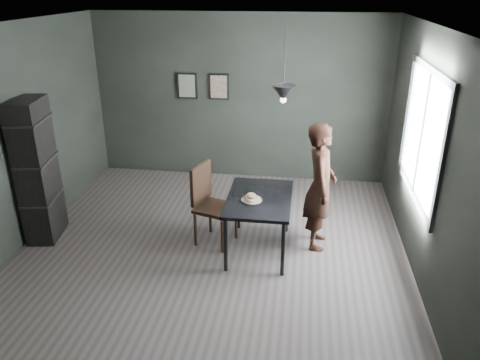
# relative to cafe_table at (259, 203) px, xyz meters

# --- Properties ---
(ground) EXTENTS (5.00, 5.00, 0.00)m
(ground) POSITION_rel_cafe_table_xyz_m (-0.60, 0.00, -0.67)
(ground) COLOR #36302E
(ground) RESTS_ON ground
(back_wall) EXTENTS (5.00, 0.10, 2.80)m
(back_wall) POSITION_rel_cafe_table_xyz_m (-0.60, 2.50, 0.73)
(back_wall) COLOR black
(back_wall) RESTS_ON ground
(ceiling) EXTENTS (5.00, 5.00, 0.02)m
(ceiling) POSITION_rel_cafe_table_xyz_m (-0.60, 0.00, 2.13)
(ceiling) COLOR silver
(ceiling) RESTS_ON ground
(window_assembly) EXTENTS (0.04, 1.96, 1.56)m
(window_assembly) POSITION_rel_cafe_table_xyz_m (1.87, 0.20, 0.93)
(window_assembly) COLOR white
(window_assembly) RESTS_ON ground
(cafe_table) EXTENTS (0.80, 1.20, 0.75)m
(cafe_table) POSITION_rel_cafe_table_xyz_m (0.00, 0.00, 0.00)
(cafe_table) COLOR black
(cafe_table) RESTS_ON ground
(white_plate) EXTENTS (0.23, 0.23, 0.01)m
(white_plate) POSITION_rel_cafe_table_xyz_m (-0.08, -0.12, 0.08)
(white_plate) COLOR white
(white_plate) RESTS_ON cafe_table
(donut_pile) EXTENTS (0.20, 0.20, 0.09)m
(donut_pile) POSITION_rel_cafe_table_xyz_m (-0.08, -0.12, 0.12)
(donut_pile) COLOR beige
(donut_pile) RESTS_ON white_plate
(woman) EXTENTS (0.41, 0.62, 1.67)m
(woman) POSITION_rel_cafe_table_xyz_m (0.75, 0.25, 0.16)
(woman) COLOR black
(woman) RESTS_ON ground
(wood_chair) EXTENTS (0.59, 0.59, 1.08)m
(wood_chair) POSITION_rel_cafe_table_xyz_m (-0.67, 0.15, -0.06)
(wood_chair) COLOR black
(wood_chair) RESTS_ON ground
(shelf_unit) EXTENTS (0.46, 0.69, 1.90)m
(shelf_unit) POSITION_rel_cafe_table_xyz_m (-2.92, -0.03, 0.28)
(shelf_unit) COLOR black
(shelf_unit) RESTS_ON ground
(pendant_lamp) EXTENTS (0.28, 0.28, 0.86)m
(pendant_lamp) POSITION_rel_cafe_table_xyz_m (0.25, 0.10, 1.38)
(pendant_lamp) COLOR black
(pendant_lamp) RESTS_ON ground
(framed_print_left) EXTENTS (0.34, 0.04, 0.44)m
(framed_print_left) POSITION_rel_cafe_table_xyz_m (-1.50, 2.47, 0.93)
(framed_print_left) COLOR black
(framed_print_left) RESTS_ON ground
(framed_print_right) EXTENTS (0.34, 0.04, 0.44)m
(framed_print_right) POSITION_rel_cafe_table_xyz_m (-0.95, 2.47, 0.93)
(framed_print_right) COLOR black
(framed_print_right) RESTS_ON ground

